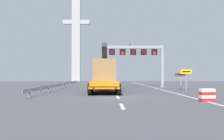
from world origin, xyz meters
TOP-DOWN VIEW (x-y plane):
  - ground at (0.00, 0.00)m, footprint 112.00×112.00m
  - lane_markings at (0.12, 25.78)m, footprint 0.20×66.16m
  - edge_line_right at (6.20, 12.00)m, footprint 0.20×63.00m
  - overhead_lane_gantry at (4.39, 15.65)m, footprint 9.51×0.90m
  - heavy_haul_truck_orange at (-1.15, 9.01)m, footprint 3.14×14.09m
  - exit_sign_yellow at (8.35, 7.00)m, footprint 1.32×0.15m
  - tourist_info_sign_brown at (8.38, 9.07)m, footprint 1.50×0.15m
  - crash_barrier_striped at (6.27, -3.42)m, footprint 1.04×0.59m
  - guardrail_left at (-7.21, 13.24)m, footprint 0.13×30.49m
  - bridge_pylon_distant at (-11.57, 59.22)m, footprint 9.00×2.00m

SIDE VIEW (x-z plane):
  - ground at x=0.00m, z-range 0.00..0.00m
  - edge_line_right at x=6.20m, z-range 0.00..0.01m
  - lane_markings at x=0.12m, z-range 0.00..0.01m
  - crash_barrier_striped at x=6.27m, z-range 0.00..0.90m
  - guardrail_left at x=-7.21m, z-range 0.18..0.94m
  - tourist_info_sign_brown at x=8.38m, z-range 0.56..2.72m
  - exit_sign_yellow at x=8.35m, z-range 0.64..3.20m
  - heavy_haul_truck_orange at x=-1.15m, z-range -0.66..4.64m
  - overhead_lane_gantry at x=4.39m, z-range 1.75..8.47m
  - bridge_pylon_distant at x=-11.57m, z-range 0.39..32.73m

